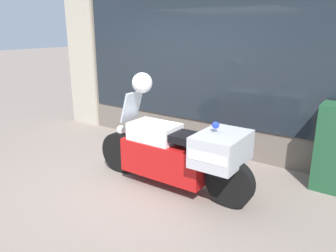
# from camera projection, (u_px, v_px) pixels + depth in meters

# --- Properties ---
(ground_plane) EXTENTS (60.00, 60.00, 0.00)m
(ground_plane) POSITION_uv_depth(u_px,v_px,m) (125.00, 181.00, 4.79)
(ground_plane) COLOR gray
(shop_building) EXTENTS (6.47, 0.55, 3.97)m
(shop_building) POSITION_uv_depth(u_px,v_px,m) (179.00, 37.00, 5.99)
(shop_building) COLOR #6B6056
(shop_building) RESTS_ON ground
(window_display) EXTENTS (5.22, 0.30, 2.05)m
(window_display) POSITION_uv_depth(u_px,v_px,m) (211.00, 122.00, 6.07)
(window_display) COLOR slate
(window_display) RESTS_ON ground
(paramedic_motorcycle) EXTENTS (2.46, 0.76, 1.29)m
(paramedic_motorcycle) POSITION_uv_depth(u_px,v_px,m) (179.00, 153.00, 4.39)
(paramedic_motorcycle) COLOR black
(paramedic_motorcycle) RESTS_ON ground
(white_helmet) EXTENTS (0.28, 0.28, 0.28)m
(white_helmet) POSITION_uv_depth(u_px,v_px,m) (142.00, 83.00, 4.48)
(white_helmet) COLOR white
(white_helmet) RESTS_ON paramedic_motorcycle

